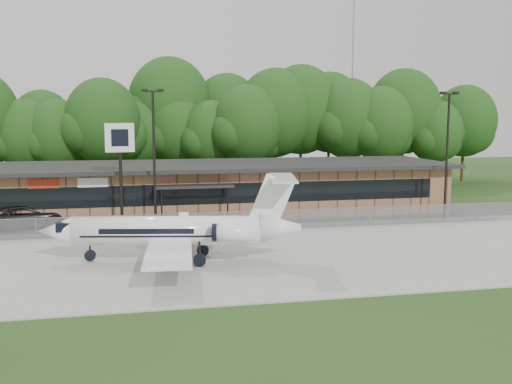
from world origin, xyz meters
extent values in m
plane|color=#223F16|center=(0.00, 0.00, 0.00)|extent=(160.00, 160.00, 0.00)
cube|color=#9E9B93|center=(0.00, 8.00, 0.04)|extent=(64.00, 18.00, 0.08)
cube|color=#383835|center=(0.00, 19.50, 0.03)|extent=(50.00, 9.00, 0.06)
cube|color=#935E49|center=(0.00, 24.00, 2.00)|extent=(40.00, 10.00, 4.00)
cube|color=black|center=(0.00, 18.98, 2.30)|extent=(36.00, 0.08, 1.60)
cube|color=black|center=(0.00, 23.50, 4.15)|extent=(41.00, 11.50, 0.30)
cube|color=black|center=(-2.00, 18.40, 3.00)|extent=(6.00, 1.60, 0.20)
cube|color=#A82B14|center=(-13.00, 18.95, 3.40)|extent=(2.20, 0.06, 0.70)
cube|color=silver|center=(-9.50, 18.95, 3.40)|extent=(2.20, 0.06, 0.70)
cube|color=gray|center=(0.00, 15.00, 0.75)|extent=(46.00, 0.03, 1.50)
cube|color=gray|center=(0.00, 15.00, 1.50)|extent=(46.00, 0.04, 0.04)
cylinder|color=gray|center=(22.00, 48.00, 12.50)|extent=(0.20, 0.20, 25.00)
cylinder|color=black|center=(-5.00, 16.50, 5.00)|extent=(0.18, 0.18, 10.00)
cube|color=black|center=(-5.00, 16.50, 10.05)|extent=(1.20, 0.12, 0.12)
cube|color=black|center=(-5.55, 16.50, 10.12)|extent=(0.45, 0.30, 0.22)
cube|color=black|center=(-4.45, 16.50, 10.12)|extent=(0.45, 0.30, 0.22)
cylinder|color=black|center=(18.00, 16.50, 5.00)|extent=(0.18, 0.18, 10.00)
cube|color=black|center=(18.00, 16.50, 10.05)|extent=(1.20, 0.12, 0.12)
cube|color=black|center=(17.45, 16.50, 10.12)|extent=(0.45, 0.30, 0.22)
cube|color=black|center=(18.55, 16.50, 10.12)|extent=(0.45, 0.30, 0.22)
cylinder|color=white|center=(-4.59, 7.18, 1.79)|extent=(10.65, 3.59, 1.68)
cone|color=white|center=(-10.79, 8.34, 1.79)|extent=(2.38, 2.04, 1.68)
cone|color=white|center=(1.72, 6.00, 1.95)|extent=(2.59, 2.08, 1.68)
cube|color=white|center=(-4.71, 3.67, 1.32)|extent=(3.44, 6.63, 0.13)
cube|color=white|center=(-3.43, 10.49, 1.32)|extent=(3.44, 6.63, 0.13)
cylinder|color=white|center=(-1.11, 5.19, 1.95)|extent=(2.45, 1.36, 0.95)
cylinder|color=white|center=(-0.62, 7.77, 1.95)|extent=(2.45, 1.36, 0.95)
cube|color=white|center=(1.20, 6.09, 3.47)|extent=(2.57, 0.62, 3.17)
cube|color=white|center=(1.82, 5.98, 4.79)|extent=(2.24, 5.01, 0.11)
cube|color=black|center=(-10.07, 8.21, 2.08)|extent=(1.27, 1.43, 0.53)
cube|color=black|center=(-2.73, 6.83, 0.37)|extent=(1.29, 2.64, 0.74)
cylinder|color=black|center=(-8.93, 7.99, 0.37)|extent=(0.74, 0.74, 0.23)
imported|color=#292A2B|center=(-14.60, 19.44, 0.90)|extent=(7.14, 5.17, 1.81)
cylinder|color=black|center=(-7.38, 16.80, 3.73)|extent=(0.26, 0.26, 7.45)
cube|color=silver|center=(-7.38, 16.80, 6.80)|extent=(2.06, 0.59, 2.05)
cube|color=black|center=(-7.36, 16.68, 6.80)|extent=(1.20, 0.25, 1.21)
camera|label=1|loc=(-6.05, -24.90, 8.30)|focal=40.00mm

